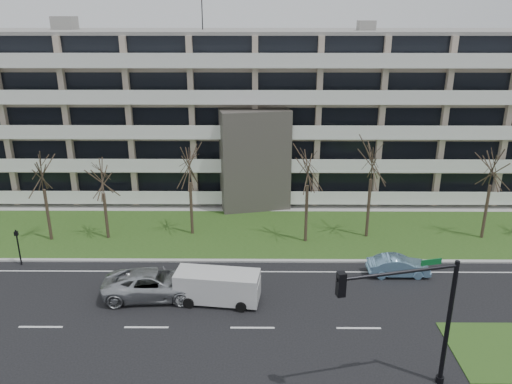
{
  "coord_description": "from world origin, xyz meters",
  "views": [
    {
      "loc": [
        0.36,
        -23.9,
        16.71
      ],
      "look_at": [
        0.14,
        10.0,
        4.57
      ],
      "focal_mm": 35.0,
      "sensor_mm": 36.0,
      "label": 1
    }
  ],
  "objects_px": {
    "traffic_signal": "(413,309)",
    "blue_sedan": "(398,266)",
    "silver_pickup": "(154,284)",
    "pedestrian_signal": "(18,243)",
    "white_van": "(219,284)"
  },
  "relations": [
    {
      "from": "traffic_signal",
      "to": "blue_sedan",
      "type": "bearing_deg",
      "value": 63.2
    },
    {
      "from": "blue_sedan",
      "to": "traffic_signal",
      "type": "relative_size",
      "value": 0.61
    },
    {
      "from": "white_van",
      "to": "traffic_signal",
      "type": "xyz_separation_m",
      "value": [
        9.31,
        -7.54,
        3.19
      ]
    },
    {
      "from": "white_van",
      "to": "pedestrian_signal",
      "type": "relative_size",
      "value": 1.98
    },
    {
      "from": "blue_sedan",
      "to": "traffic_signal",
      "type": "distance_m",
      "value": 11.8
    },
    {
      "from": "traffic_signal",
      "to": "white_van",
      "type": "bearing_deg",
      "value": 127.39
    },
    {
      "from": "silver_pickup",
      "to": "traffic_signal",
      "type": "bearing_deg",
      "value": -124.92
    },
    {
      "from": "traffic_signal",
      "to": "silver_pickup",
      "type": "bearing_deg",
      "value": 135.15
    },
    {
      "from": "silver_pickup",
      "to": "blue_sedan",
      "type": "xyz_separation_m",
      "value": [
        15.95,
        2.79,
        -0.18
      ]
    },
    {
      "from": "traffic_signal",
      "to": "pedestrian_signal",
      "type": "distance_m",
      "value": 26.74
    },
    {
      "from": "silver_pickup",
      "to": "white_van",
      "type": "bearing_deg",
      "value": -101.83
    },
    {
      "from": "white_van",
      "to": "traffic_signal",
      "type": "height_order",
      "value": "traffic_signal"
    },
    {
      "from": "blue_sedan",
      "to": "pedestrian_signal",
      "type": "bearing_deg",
      "value": 86.81
    },
    {
      "from": "pedestrian_signal",
      "to": "white_van",
      "type": "bearing_deg",
      "value": -28.55
    },
    {
      "from": "silver_pickup",
      "to": "pedestrian_signal",
      "type": "relative_size",
      "value": 2.32
    }
  ]
}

